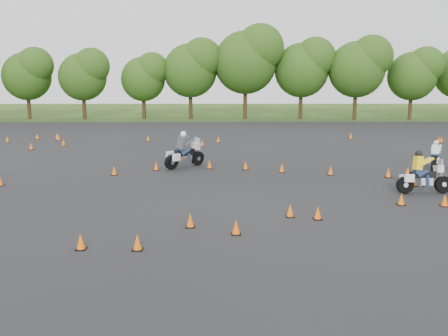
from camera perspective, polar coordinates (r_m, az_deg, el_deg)
ground at (r=17.03m, az=0.13°, el=-6.48°), size 140.00×140.00×0.00m
asphalt_pad at (r=22.83m, az=-0.05°, el=-2.02°), size 62.00×62.00×0.00m
treeline at (r=51.21m, az=3.44°, el=10.12°), size 86.88×32.51×10.95m
traffic_cones at (r=22.39m, az=-0.11°, el=-1.68°), size 36.57×33.00×0.45m
rider_grey at (r=27.21m, az=-4.60°, el=2.18°), size 2.45×2.38×2.02m
rider_yellow at (r=22.78m, az=22.07°, el=-0.47°), size 2.43×0.87×1.85m
rider_white at (r=29.03m, az=23.05°, el=1.43°), size 1.53×2.07×1.56m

